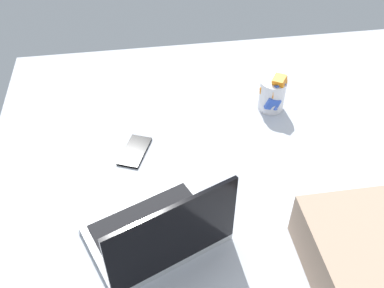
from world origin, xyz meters
The scene contains 4 objects.
bed_mattress centered at (0.00, 0.00, 9.00)cm, with size 180.00×140.00×18.00cm, color #B7BCC6.
laptop centered at (40.14, 29.43, 22.41)cm, with size 39.29×33.87×23.00cm.
snack_cup centered at (-3.96, -20.98, 24.01)cm, with size 9.44×9.62×14.24cm.
cell_phone centered at (44.74, -5.56, 18.40)cm, with size 6.80×14.00×0.80cm, color black.
Camera 1 is at (41.82, 93.55, 110.61)cm, focal length 39.93 mm.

